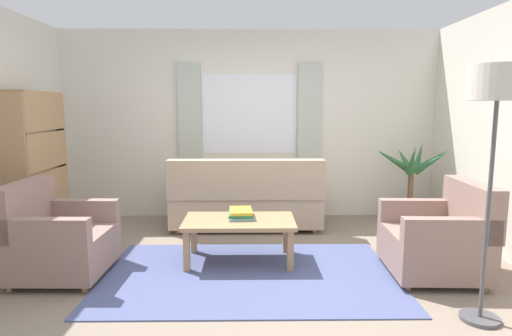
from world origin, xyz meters
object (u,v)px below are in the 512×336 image
armchair_left (56,239)px  bookshelf (40,167)px  couch (246,200)px  book_stack_on_table (241,214)px  potted_plant (410,192)px  coffee_table (239,225)px  standing_lamp (497,101)px  armchair_right (440,238)px

armchair_left → bookshelf: 1.23m
couch → bookshelf: bearing=14.5°
book_stack_on_table → potted_plant: 2.55m
armchair_left → potted_plant: bearing=-65.4°
coffee_table → potted_plant: size_ratio=0.96×
armchair_left → potted_plant: size_ratio=0.77×
potted_plant → standing_lamp: (-0.43, -2.57, 1.15)m
bookshelf → coffee_table: bearing=74.5°
couch → armchair_left: couch is taller
armchair_right → book_stack_on_table: 1.90m
book_stack_on_table → standing_lamp: standing_lamp is taller
armchair_left → book_stack_on_table: bearing=-75.3°
potted_plant → bookshelf: bearing=-170.7°
armchair_right → potted_plant: (0.37, 1.73, 0.09)m
coffee_table → bookshelf: bookshelf is taller
bookshelf → standing_lamp: 4.49m
armchair_right → book_stack_on_table: (-1.84, 0.44, 0.13)m
coffee_table → book_stack_on_table: bearing=78.6°
armchair_left → book_stack_on_table: size_ratio=2.48×
coffee_table → book_stack_on_table: book_stack_on_table is taller
coffee_table → couch: bearing=87.2°
couch → armchair_right: size_ratio=2.16×
potted_plant → armchair_left: bearing=-156.6°
armchair_right → book_stack_on_table: armchair_right is taller
coffee_table → standing_lamp: bearing=-34.1°
bookshelf → couch: bearing=104.5°
armchair_right → book_stack_on_table: bearing=-101.3°
couch → potted_plant: size_ratio=1.66×
couch → standing_lamp: size_ratio=1.04×
armchair_left → couch: bearing=-47.0°
book_stack_on_table → bookshelf: bearing=166.3°
armchair_left → armchair_right: bearing=-89.4°
coffee_table → potted_plant: potted_plant is taller
standing_lamp → coffee_table: bearing=145.9°
couch → bookshelf: (-2.30, -0.60, 0.51)m
couch → armchair_right: 2.40m
book_stack_on_table → standing_lamp: size_ratio=0.19×
couch → standing_lamp: bearing=125.5°
armchair_right → bookshelf: bookshelf is taller
couch → standing_lamp: standing_lamp is taller
armchair_right → potted_plant: 1.77m
standing_lamp → armchair_left: bearing=165.8°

